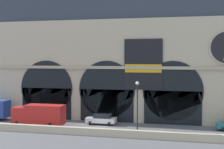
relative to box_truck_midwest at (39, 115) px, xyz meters
name	(u,v)px	position (x,y,z in m)	size (l,w,h in m)	color
ground_plane	(98,128)	(8.53, 0.66, -1.70)	(200.00, 200.00, 0.00)	slate
quay_parapet_wall	(89,132)	(8.53, -3.59, -1.22)	(90.00, 0.70, 0.97)	beige
station_building	(111,56)	(8.56, 8.42, 8.35)	(41.91, 5.91, 20.71)	beige
box_truck_midwest	(39,115)	(0.00, 0.00, 0.00)	(7.50, 2.91, 3.12)	red
car_center	(101,119)	(8.32, 3.33, -0.90)	(4.40, 2.22, 1.55)	white
street_lamp_quayside	(137,101)	(14.57, -2.79, 2.71)	(0.44, 0.44, 6.90)	black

